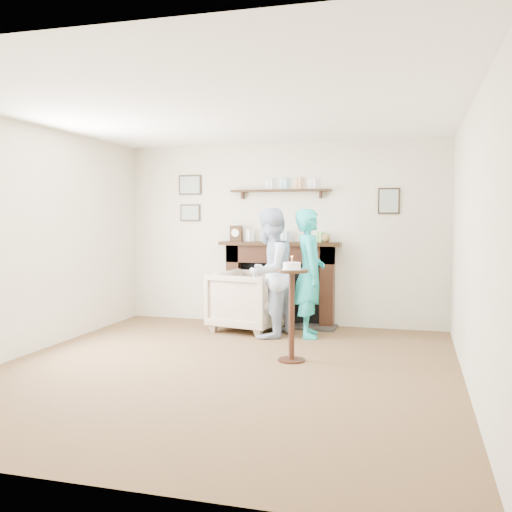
# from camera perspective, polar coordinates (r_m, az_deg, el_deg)

# --- Properties ---
(ground) EXTENTS (5.00, 5.00, 0.00)m
(ground) POSITION_cam_1_polar(r_m,az_deg,el_deg) (5.71, -3.24, -11.23)
(ground) COLOR brown
(ground) RESTS_ON ground
(room_shell) EXTENTS (4.54, 5.02, 2.52)m
(room_shell) POSITION_cam_1_polar(r_m,az_deg,el_deg) (6.17, -1.23, 5.16)
(room_shell) COLOR beige
(room_shell) RESTS_ON ground
(armchair) EXTENTS (1.01, 1.00, 0.79)m
(armchair) POSITION_cam_1_polar(r_m,az_deg,el_deg) (7.56, -0.73, -7.44)
(armchair) COLOR tan
(armchair) RESTS_ON ground
(man) EXTENTS (0.78, 0.90, 1.60)m
(man) POSITION_cam_1_polar(r_m,az_deg,el_deg) (7.18, 1.32, -8.06)
(man) COLOR silver
(man) RESTS_ON ground
(woman) EXTENTS (0.51, 0.65, 1.59)m
(woman) POSITION_cam_1_polar(r_m,az_deg,el_deg) (7.21, 5.32, -8.02)
(woman) COLOR teal
(woman) RESTS_ON ground
(pedestal_table) EXTENTS (0.34, 0.34, 1.09)m
(pedestal_table) POSITION_cam_1_polar(r_m,az_deg,el_deg) (5.89, 3.59, -4.08)
(pedestal_table) COLOR black
(pedestal_table) RESTS_ON ground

